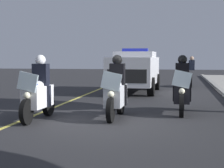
{
  "coord_description": "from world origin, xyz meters",
  "views": [
    {
      "loc": [
        9.02,
        1.87,
        1.67
      ],
      "look_at": [
        -1.26,
        0.0,
        0.9
      ],
      "focal_mm": 59.81,
      "sensor_mm": 36.0,
      "label": 1
    }
  ],
  "objects": [
    {
      "name": "ground_plane",
      "position": [
        0.0,
        0.0,
        0.0
      ],
      "size": [
        80.0,
        80.0,
        0.0
      ],
      "primitive_type": "plane",
      "color": "#28282B"
    },
    {
      "name": "police_motorcycle_trailing",
      "position": [
        -2.08,
        1.94,
        0.7
      ],
      "size": [
        2.14,
        0.56,
        1.72
      ],
      "color": "black",
      "rests_on": "ground"
    },
    {
      "name": "police_motorcycle_lead_right",
      "position": [
        -0.9,
        0.18,
        0.7
      ],
      "size": [
        2.14,
        0.56,
        1.72
      ],
      "color": "black",
      "rests_on": "ground"
    },
    {
      "name": "police_suv",
      "position": [
        -8.27,
        -0.19,
        1.07
      ],
      "size": [
        4.93,
        2.14,
        2.05
      ],
      "color": "silver",
      "rests_on": "ground"
    },
    {
      "name": "cyclist_background",
      "position": [
        -12.01,
        2.51,
        0.84
      ],
      "size": [
        1.76,
        0.32,
        1.69
      ],
      "color": "black",
      "rests_on": "ground"
    },
    {
      "name": "lane_stripe_center",
      "position": [
        0.0,
        -2.18,
        0.0
      ],
      "size": [
        48.0,
        0.12,
        0.01
      ],
      "primitive_type": "cube",
      "color": "#E0D14C",
      "rests_on": "ground"
    },
    {
      "name": "police_motorcycle_lead_left",
      "position": [
        -0.25,
        -1.79,
        0.7
      ],
      "size": [
        2.14,
        0.56,
        1.72
      ],
      "color": "black",
      "rests_on": "ground"
    }
  ]
}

